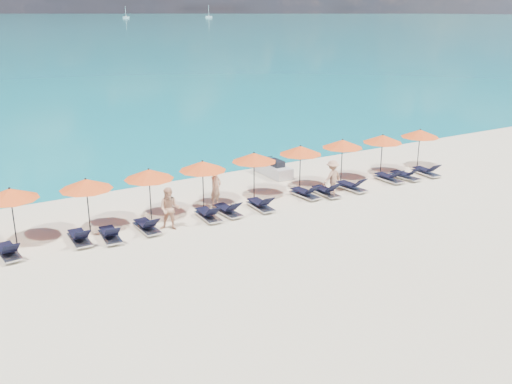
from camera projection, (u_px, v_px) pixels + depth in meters
ground at (296, 242)px, 22.09m from camera, size 1400.00×1400.00×0.00m
sailboat_near at (126, 17)px, 534.40m from camera, size 5.84×1.95×10.71m
sailboat_far at (209, 16)px, 559.41m from camera, size 6.40×2.13×11.74m
jetski at (274, 169)px, 30.72m from camera, size 0.98×2.52×0.89m
beachgoer_a at (216, 188)px, 25.77m from camera, size 0.77×0.66×1.78m
beachgoer_b at (170, 209)px, 23.05m from camera, size 1.00×0.90×1.78m
beachgoer_c at (332, 177)px, 27.64m from camera, size 1.13×0.65×1.66m
umbrella_1 at (10, 194)px, 21.29m from camera, size 2.10×2.10×2.28m
umbrella_2 at (86, 184)px, 22.46m from camera, size 2.10×2.10×2.28m
umbrella_3 at (149, 174)px, 23.82m from camera, size 2.10×2.10×2.28m
umbrella_4 at (203, 166)px, 25.08m from camera, size 2.10×2.10×2.28m
umbrella_5 at (254, 157)px, 26.52m from camera, size 2.10×2.10×2.28m
umbrella_6 at (301, 150)px, 27.86m from camera, size 2.10×2.10×2.28m
umbrella_7 at (343, 144)px, 29.19m from camera, size 2.10×2.10×2.28m
umbrella_8 at (383, 139)px, 30.29m from camera, size 2.10×2.10×2.28m
umbrella_9 at (420, 133)px, 31.61m from camera, size 2.10×2.10×2.28m
lounger_2 at (8, 251)px, 20.65m from camera, size 0.77×1.75×0.66m
lounger_3 at (79, 237)px, 21.90m from camera, size 0.67×1.72×0.66m
lounger_4 at (110, 234)px, 22.18m from camera, size 0.77×1.75×0.66m
lounger_5 at (147, 226)px, 23.04m from camera, size 0.66×1.71×0.66m
lounger_6 at (208, 214)px, 24.35m from camera, size 0.69×1.73×0.66m
lounger_7 at (228, 210)px, 24.87m from camera, size 0.73×1.74×0.66m
lounger_8 at (261, 204)px, 25.57m from camera, size 0.68×1.72×0.66m
lounger_9 at (305, 193)px, 27.16m from camera, size 0.75×1.74×0.66m
lounger_10 at (326, 191)px, 27.44m from camera, size 0.66×1.71×0.66m
lounger_11 at (352, 186)px, 28.22m from camera, size 0.79×1.75×0.66m
lounger_12 at (389, 177)px, 29.67m from camera, size 0.64×1.71×0.66m
lounger_13 at (405, 175)px, 30.09m from camera, size 0.78×1.75×0.66m
lounger_14 at (426, 171)px, 30.78m from camera, size 0.75×1.74×0.66m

